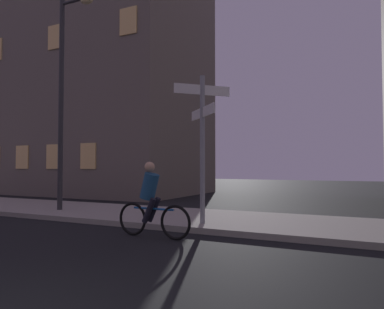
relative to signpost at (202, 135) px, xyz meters
The scene contains 5 objects.
sidewalk_kerb 2.52m from the signpost, 60.00° to the left, with size 40.00×3.39×0.14m, color gray.
signpost is the anchor object (origin of this frame).
street_lamp 5.39m from the signpost, behind, with size 1.34×0.28×6.79m.
cyclist 2.17m from the signpost, 110.80° to the right, with size 1.82×0.34×1.61m.
building_left_block 15.55m from the signpost, 140.30° to the left, with size 11.08×7.35×20.78m.
Camera 1 is at (3.02, -1.68, 1.50)m, focal length 33.60 mm.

